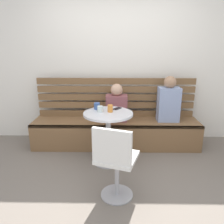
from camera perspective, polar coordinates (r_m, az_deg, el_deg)
The scene contains 12 objects.
ground at distance 2.68m, azimuth 0.94°, elevation -19.83°, with size 8.00×8.00×0.00m, color #70665B.
back_wall at distance 3.79m, azimuth 1.07°, elevation 14.52°, with size 5.20×0.10×2.90m, color white.
booth_bench at distance 3.62m, azimuth 0.97°, elevation -5.58°, with size 2.70×0.52×0.44m.
booth_backrest at distance 3.68m, azimuth 1.02°, elevation 3.88°, with size 2.65×0.04×0.66m.
cafe_table at distance 3.01m, azimuth -1.00°, elevation -4.20°, with size 0.68×0.68×0.74m.
white_chair at distance 2.30m, azimuth 0.84°, elevation -12.70°, with size 0.51×0.51×0.85m.
person_adult at distance 3.57m, azimuth 14.69°, elevation 2.74°, with size 0.34×0.22×0.73m.
person_child_left at distance 3.48m, azimuth 1.20°, elevation 1.90°, with size 0.34×0.22×0.60m.
cup_tumbler_orange at distance 2.96m, azimuth -0.49°, elevation 0.95°, with size 0.07×0.07×0.10m, color orange.
cup_mug_blue at distance 3.10m, azimuth -4.00°, elevation 1.58°, with size 0.08×0.08×0.10m, color #3D5B9E.
cup_glass_short at distance 2.98m, azimuth -3.13°, elevation 0.82°, with size 0.08×0.08×0.08m, color silver.
phone_on_table at distance 3.13m, azimuth 1.37°, elevation 0.93°, with size 0.07×0.14×0.01m, color black.
Camera 1 is at (-0.01, -2.15, 1.59)m, focal length 34.71 mm.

